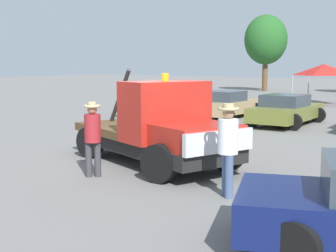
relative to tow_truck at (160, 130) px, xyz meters
name	(u,v)px	position (x,y,z in m)	size (l,w,h in m)	color
ground_plane	(153,163)	(-0.31, 0.11, -0.94)	(160.00, 160.00, 0.00)	slate
tow_truck	(160,130)	(0.00, 0.00, 0.00)	(5.70, 3.65, 2.51)	black
person_near_truck	(228,142)	(2.84, -1.51, 0.16)	(0.42, 0.42, 1.87)	#475B84
person_at_hood	(93,133)	(-0.53, -1.89, 0.10)	(0.39, 0.39, 1.77)	#38383D
parked_car_charcoal	(155,102)	(-7.82, 9.91, -0.29)	(2.74, 4.54, 1.34)	#2D2D33
parked_car_tan	(225,105)	(-4.14, 10.84, -0.29)	(2.56, 4.47, 1.34)	tan
parked_car_olive	(286,110)	(-0.57, 9.92, -0.29)	(2.55, 4.80, 1.34)	olive
canopy_tent_red	(324,70)	(-2.73, 21.43, 1.34)	(3.11, 3.11, 2.66)	#9E9EA3
tree_center	(266,40)	(-12.56, 33.87, 4.09)	(4.20, 4.20, 7.49)	brown
traffic_cone	(231,139)	(0.12, 3.61, -0.68)	(0.40, 0.40, 0.55)	black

